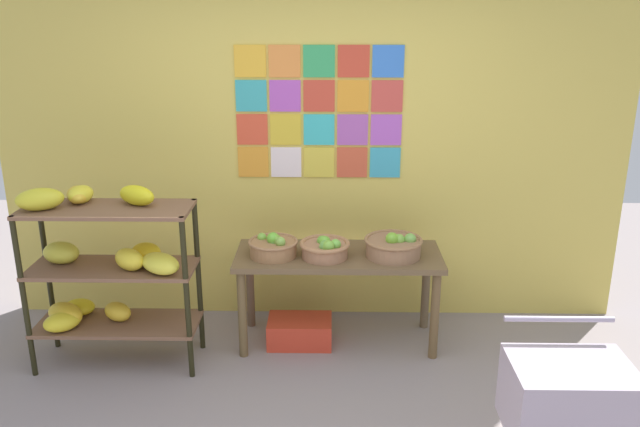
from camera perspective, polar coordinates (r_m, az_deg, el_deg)
name	(u,v)px	position (r m, az deg, el deg)	size (l,w,h in m)	color
back_wall_with_art	(312,123)	(4.76, -0.69, 7.89)	(4.60, 0.07, 2.98)	#D8BF52
banana_shelf_unit	(102,263)	(4.47, -18.51, -4.16)	(1.08, 0.51, 1.23)	black
display_table	(338,266)	(4.54, 1.61, -4.63)	(1.42, 0.56, 0.67)	brown
fruit_basket_left	(325,248)	(4.41, 0.45, -3.02)	(0.34, 0.34, 0.16)	#A27251
fruit_basket_right	(273,246)	(4.46, -4.11, -2.85)	(0.34, 0.34, 0.17)	#9C6E46
fruit_basket_centre	(394,246)	(4.47, 6.47, -2.83)	(0.40, 0.40, 0.18)	#946C4C
produce_crate_under_table	(300,331)	(4.72, -1.77, -10.24)	(0.45, 0.29, 0.19)	red
shopping_cart	(568,404)	(3.51, 20.82, -15.30)	(0.58, 0.47, 0.82)	black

